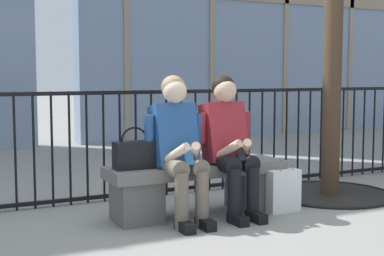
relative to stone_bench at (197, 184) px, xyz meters
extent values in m
plane|color=gray|center=(0.00, 0.00, -0.27)|extent=(60.00, 60.00, 0.00)
cube|color=slate|center=(0.00, 0.00, 0.13)|extent=(1.60, 0.44, 0.10)
cube|color=#605E5B|center=(-0.56, 0.00, -0.10)|extent=(0.36, 0.37, 0.35)
cube|color=#605E5B|center=(0.56, 0.00, -0.10)|extent=(0.36, 0.37, 0.35)
cylinder|color=#6B6051|center=(-0.33, -0.18, 0.20)|extent=(0.15, 0.40, 0.15)
cylinder|color=#6B6051|center=(-0.33, -0.38, -0.05)|extent=(0.11, 0.11, 0.45)
cube|color=black|center=(-0.33, -0.44, -0.23)|extent=(0.09, 0.22, 0.08)
cylinder|color=#6B6051|center=(-0.15, -0.18, 0.20)|extent=(0.15, 0.40, 0.15)
cylinder|color=#6B6051|center=(-0.15, -0.38, -0.05)|extent=(0.11, 0.11, 0.45)
cube|color=black|center=(-0.15, -0.44, -0.23)|extent=(0.09, 0.22, 0.08)
cube|color=#234C8C|center=(-0.24, -0.04, 0.44)|extent=(0.36, 0.30, 0.55)
cylinder|color=#234C8C|center=(-0.46, -0.04, 0.49)|extent=(0.08, 0.08, 0.26)
cylinder|color=beige|center=(-0.32, -0.26, 0.32)|extent=(0.16, 0.28, 0.20)
cylinder|color=#234C8C|center=(-0.02, -0.04, 0.49)|extent=(0.08, 0.08, 0.26)
cylinder|color=beige|center=(-0.16, -0.26, 0.32)|extent=(0.16, 0.28, 0.20)
cube|color=#2D6BB7|center=(-0.24, -0.32, 0.30)|extent=(0.07, 0.10, 0.13)
sphere|color=beige|center=(-0.24, -0.06, 0.81)|extent=(0.20, 0.20, 0.20)
sphere|color=#997F59|center=(-0.24, -0.03, 0.84)|extent=(0.20, 0.20, 0.20)
cylinder|color=black|center=(0.15, -0.18, 0.20)|extent=(0.15, 0.40, 0.15)
cylinder|color=black|center=(0.15, -0.38, -0.05)|extent=(0.11, 0.11, 0.45)
cube|color=black|center=(0.15, -0.44, -0.23)|extent=(0.09, 0.22, 0.08)
cylinder|color=black|center=(0.33, -0.18, 0.20)|extent=(0.15, 0.40, 0.15)
cylinder|color=black|center=(0.33, -0.38, -0.05)|extent=(0.11, 0.11, 0.45)
cube|color=black|center=(0.33, -0.44, -0.23)|extent=(0.09, 0.22, 0.08)
cube|color=maroon|center=(0.24, -0.04, 0.44)|extent=(0.36, 0.30, 0.55)
cylinder|color=maroon|center=(0.02, -0.04, 0.49)|extent=(0.08, 0.08, 0.26)
cylinder|color=#DBAD89|center=(0.16, -0.26, 0.32)|extent=(0.16, 0.28, 0.20)
cylinder|color=maroon|center=(0.46, -0.04, 0.49)|extent=(0.08, 0.08, 0.26)
cylinder|color=#DBAD89|center=(0.32, -0.26, 0.32)|extent=(0.16, 0.28, 0.20)
cube|color=black|center=(0.24, -0.32, 0.30)|extent=(0.07, 0.10, 0.13)
sphere|color=#DBAD89|center=(0.24, -0.06, 0.81)|extent=(0.20, 0.20, 0.20)
sphere|color=black|center=(0.24, -0.03, 0.84)|extent=(0.20, 0.20, 0.20)
cube|color=black|center=(-0.58, -0.01, 0.29)|extent=(0.33, 0.16, 0.22)
torus|color=black|center=(-0.58, -0.01, 0.41)|extent=(0.23, 0.02, 0.23)
cube|color=white|center=(0.73, -0.26, -0.08)|extent=(0.30, 0.12, 0.38)
torus|color=slate|center=(0.73, -0.30, 0.13)|extent=(0.15, 0.01, 0.15)
torus|color=slate|center=(0.73, -0.22, 0.13)|extent=(0.15, 0.01, 0.15)
cylinder|color=black|center=(-1.39, 0.84, 0.26)|extent=(0.02, 0.02, 1.06)
cylinder|color=black|center=(-1.22, 0.84, 0.26)|extent=(0.02, 0.02, 1.06)
cylinder|color=black|center=(-1.06, 0.84, 0.26)|extent=(0.02, 0.02, 1.06)
cylinder|color=black|center=(-0.90, 0.84, 0.26)|extent=(0.02, 0.02, 1.06)
cylinder|color=black|center=(-0.73, 0.84, 0.26)|extent=(0.02, 0.02, 1.06)
cylinder|color=black|center=(-0.57, 0.84, 0.26)|extent=(0.02, 0.02, 1.06)
cylinder|color=black|center=(-0.41, 0.84, 0.26)|extent=(0.02, 0.02, 1.06)
cylinder|color=black|center=(-0.24, 0.84, 0.26)|extent=(0.02, 0.02, 1.06)
cylinder|color=black|center=(-0.08, 0.84, 0.26)|extent=(0.02, 0.02, 1.06)
cylinder|color=black|center=(0.08, 0.84, 0.26)|extent=(0.02, 0.02, 1.06)
cylinder|color=black|center=(0.24, 0.84, 0.26)|extent=(0.02, 0.02, 1.06)
cylinder|color=black|center=(0.41, 0.84, 0.26)|extent=(0.02, 0.02, 1.06)
cylinder|color=black|center=(0.57, 0.84, 0.26)|extent=(0.02, 0.02, 1.06)
cylinder|color=black|center=(0.73, 0.84, 0.26)|extent=(0.02, 0.02, 1.06)
cylinder|color=black|center=(0.90, 0.84, 0.26)|extent=(0.02, 0.02, 1.06)
cylinder|color=black|center=(1.06, 0.84, 0.26)|extent=(0.02, 0.02, 1.06)
cylinder|color=black|center=(1.22, 0.84, 0.26)|extent=(0.02, 0.02, 1.06)
cylinder|color=black|center=(1.39, 0.84, 0.26)|extent=(0.02, 0.02, 1.06)
cylinder|color=black|center=(1.55, 0.84, 0.26)|extent=(0.02, 0.02, 1.06)
cylinder|color=black|center=(1.71, 0.84, 0.26)|extent=(0.02, 0.02, 1.06)
cylinder|color=black|center=(1.88, 0.84, 0.26)|extent=(0.02, 0.02, 1.06)
cylinder|color=black|center=(2.04, 0.84, 0.26)|extent=(0.02, 0.02, 1.06)
cylinder|color=black|center=(2.20, 0.84, 0.26)|extent=(0.02, 0.02, 1.06)
cylinder|color=black|center=(2.37, 0.84, 0.26)|extent=(0.02, 0.02, 1.06)
cylinder|color=black|center=(2.53, 0.84, 0.26)|extent=(0.02, 0.02, 1.06)
cylinder|color=black|center=(2.69, 0.84, 0.26)|extent=(0.02, 0.02, 1.06)
cylinder|color=black|center=(2.86, 0.84, 0.26)|extent=(0.02, 0.02, 1.06)
cylinder|color=black|center=(3.02, 0.84, 0.26)|extent=(0.02, 0.02, 1.06)
cube|color=black|center=(0.00, 0.84, -0.22)|extent=(7.67, 0.04, 0.04)
cube|color=black|center=(0.00, 0.84, 0.77)|extent=(7.67, 0.04, 0.04)
cylinder|color=black|center=(1.56, 0.11, -0.27)|extent=(1.25, 1.25, 0.01)
torus|color=black|center=(1.56, 0.11, -0.26)|extent=(1.28, 1.28, 0.03)
cylinder|color=#423021|center=(1.56, 0.11, 1.43)|extent=(0.18, 0.18, 3.40)
camera|label=1|loc=(-2.17, -4.28, 0.96)|focal=52.45mm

